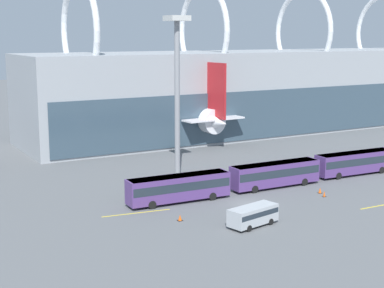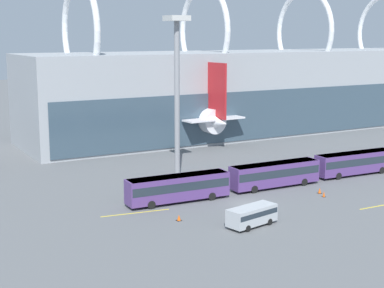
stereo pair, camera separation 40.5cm
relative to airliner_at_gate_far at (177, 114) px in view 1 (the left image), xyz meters
name	(u,v)px [view 1 (the left image)]	position (x,y,z in m)	size (l,w,h in m)	color
ground_plane	(249,204)	(-14.44, -45.37, -4.86)	(440.00, 440.00, 0.00)	slate
terminal_building	(344,84)	(43.84, -0.34, 4.07)	(148.35, 21.20, 30.08)	#9EA3A8
airliner_at_gate_far	(177,114)	(0.00, 0.00, 0.00)	(34.66, 34.45, 15.39)	white
shuttle_bus_0	(179,187)	(-21.46, -40.43, -2.90)	(13.24, 3.13, 3.34)	#56387A
shuttle_bus_1	(275,173)	(-6.80, -40.53, -2.90)	(13.20, 2.88, 3.34)	#56387A
shuttle_bus_2	(355,162)	(7.86, -40.54, -2.90)	(13.25, 3.20, 3.34)	#56387A
service_van_foreground	(253,214)	(-18.88, -52.39, -3.58)	(6.18, 3.33, 2.15)	#B2B7BC
floodlight_mast	(177,75)	(-15.92, -29.82, 9.88)	(2.89, 2.89, 22.80)	gray
lane_stripe_0	(383,205)	(-0.70, -53.76, -4.85)	(7.18, 0.25, 0.01)	yellow
lane_stripe_1	(136,213)	(-27.86, -41.97, -4.85)	(8.19, 0.25, 0.01)	yellow
traffic_cone_0	(324,194)	(-4.25, -47.41, -4.50)	(0.44, 0.44, 0.72)	black
traffic_cone_1	(320,190)	(-3.56, -45.84, -4.50)	(0.54, 0.54, 0.72)	black
traffic_cone_2	(180,218)	(-24.83, -46.93, -4.52)	(0.57, 0.57, 0.69)	black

